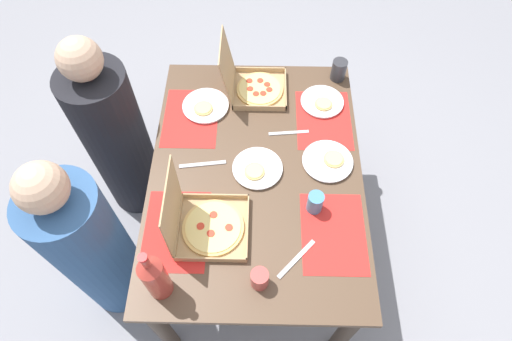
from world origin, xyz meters
name	(u,v)px	position (x,y,z in m)	size (l,w,h in m)	color
ground_plane	(256,236)	(0.00, 0.00, 0.00)	(6.00, 6.00, 0.00)	gray
dining_table	(256,183)	(0.00, 0.00, 0.61)	(1.31, 0.94, 0.72)	#3F3328
placemat_near_left	(333,233)	(-0.30, -0.32, 0.72)	(0.36, 0.26, 0.00)	red
placemat_near_right	(324,120)	(0.30, -0.32, 0.72)	(0.36, 0.26, 0.00)	red
placemat_far_left	(176,230)	(-0.30, 0.32, 0.72)	(0.36, 0.26, 0.00)	red
placemat_far_right	(191,118)	(0.30, 0.32, 0.72)	(0.36, 0.26, 0.00)	red
pizza_box_edge_far	(204,223)	(-0.28, 0.20, 0.77)	(0.29, 0.29, 0.32)	tan
pizza_box_corner_right	(253,85)	(0.48, 0.03, 0.77)	(0.26, 0.31, 0.30)	tan
plate_far_right	(257,169)	(0.00, -0.01, 0.73)	(0.22, 0.22, 0.03)	white
plate_middle	(328,161)	(0.05, -0.32, 0.73)	(0.23, 0.23, 0.03)	white
plate_near_right	(322,102)	(0.40, -0.32, 0.73)	(0.21, 0.21, 0.03)	white
plate_near_left	(205,106)	(0.36, 0.25, 0.73)	(0.23, 0.23, 0.03)	white
soda_bottle	(155,277)	(-0.53, 0.35, 0.85)	(0.09, 0.09, 0.32)	#B2382D
cup_spare	(260,279)	(-0.50, -0.02, 0.76)	(0.07, 0.07, 0.09)	#BF4742
cup_red	(339,70)	(0.58, -0.41, 0.78)	(0.08, 0.08, 0.11)	#333338
cup_clear_left	(315,202)	(-0.18, -0.25, 0.77)	(0.07, 0.07, 0.10)	teal
knife_by_near_left	(296,259)	(-0.41, -0.17, 0.72)	(0.21, 0.02, 0.01)	#B7B7BC
knife_by_near_right	(203,164)	(0.03, 0.24, 0.72)	(0.21, 0.02, 0.01)	#B7B7BC
fork_by_far_right	(289,133)	(0.21, -0.15, 0.72)	(0.19, 0.02, 0.01)	#B7B7BC
diner_left_seat	(93,248)	(-0.30, 0.73, 0.51)	(0.32, 0.32, 1.15)	#33598C
diner_right_seat	(117,140)	(0.30, 0.73, 0.53)	(0.32, 0.32, 1.18)	black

